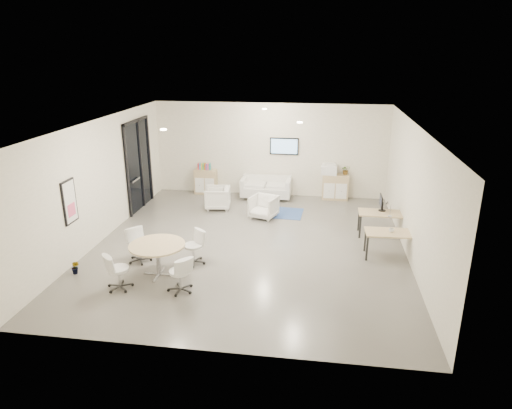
{
  "coord_description": "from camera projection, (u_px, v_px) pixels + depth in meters",
  "views": [
    {
      "loc": [
        1.76,
        -10.9,
        4.92
      ],
      "look_at": [
        0.12,
        0.4,
        1.0
      ],
      "focal_mm": 32.0,
      "sensor_mm": 36.0,
      "label": 1
    }
  ],
  "objects": [
    {
      "name": "desk_rear",
      "position": [
        382.0,
        215.0,
        12.48
      ],
      "size": [
        1.3,
        0.66,
        0.67
      ],
      "rotation": [
        0.0,
        0.0,
        -0.01
      ],
      "color": "tan",
      "rests_on": "room_shell"
    },
    {
      "name": "monitor",
      "position": [
        381.0,
        203.0,
        12.52
      ],
      "size": [
        0.2,
        0.5,
        0.44
      ],
      "color": "black",
      "rests_on": "desk_rear"
    },
    {
      "name": "sideboard_left",
      "position": [
        206.0,
        182.0,
        16.2
      ],
      "size": [
        0.77,
        0.4,
        0.87
      ],
      "color": "tan",
      "rests_on": "room_shell"
    },
    {
      "name": "books",
      "position": [
        204.0,
        167.0,
        16.03
      ],
      "size": [
        0.45,
        0.14,
        0.22
      ],
      "color": "red",
      "rests_on": "sideboard_left"
    },
    {
      "name": "loveseat",
      "position": [
        266.0,
        188.0,
        15.74
      ],
      "size": [
        1.7,
        0.87,
        0.63
      ],
      "rotation": [
        0.0,
        0.0,
        -0.01
      ],
      "color": "white",
      "rests_on": "room_shell"
    },
    {
      "name": "meeting_chairs",
      "position": [
        158.0,
        259.0,
        10.32
      ],
      "size": [
        2.23,
        2.23,
        0.82
      ],
      "color": "white",
      "rests_on": "room_shell"
    },
    {
      "name": "printer",
      "position": [
        330.0,
        169.0,
        15.41
      ],
      "size": [
        0.56,
        0.48,
        0.37
      ],
      "rotation": [
        0.0,
        0.0,
        -0.09
      ],
      "color": "white",
      "rests_on": "sideboard_right"
    },
    {
      "name": "armchair_left",
      "position": [
        217.0,
        197.0,
        14.68
      ],
      "size": [
        0.8,
        0.85,
        0.78
      ],
      "primitive_type": "imported",
      "rotation": [
        0.0,
        0.0,
        -1.44
      ],
      "color": "white",
      "rests_on": "room_shell"
    },
    {
      "name": "armchair_right",
      "position": [
        264.0,
        206.0,
        13.88
      ],
      "size": [
        0.91,
        0.88,
        0.76
      ],
      "primitive_type": "imported",
      "rotation": [
        0.0,
        0.0,
        -0.31
      ],
      "color": "white",
      "rests_on": "room_shell"
    },
    {
      "name": "ceiling_spots",
      "position": [
        246.0,
        119.0,
        11.81
      ],
      "size": [
        3.14,
        4.14,
        0.03
      ],
      "color": "#FFEAC6",
      "rests_on": "room_shell"
    },
    {
      "name": "artwork",
      "position": [
        70.0,
        202.0,
        10.58
      ],
      "size": [
        0.05,
        0.54,
        1.04
      ],
      "color": "black",
      "rests_on": "room_shell"
    },
    {
      "name": "round_table",
      "position": [
        157.0,
        248.0,
        10.23
      ],
      "size": [
        1.26,
        1.26,
        0.76
      ],
      "color": "tan",
      "rests_on": "room_shell"
    },
    {
      "name": "plant_cabinet",
      "position": [
        346.0,
        171.0,
        15.37
      ],
      "size": [
        0.38,
        0.4,
        0.25
      ],
      "primitive_type": "imported",
      "rotation": [
        0.0,
        0.0,
        0.32
      ],
      "color": "#3F7F3F",
      "rests_on": "sideboard_right"
    },
    {
      "name": "glass_door",
      "position": [
        139.0,
        162.0,
        14.44
      ],
      "size": [
        0.09,
        1.9,
        2.85
      ],
      "color": "black",
      "rests_on": "room_shell"
    },
    {
      "name": "cup",
      "position": [
        392.0,
        230.0,
        11.12
      ],
      "size": [
        0.14,
        0.12,
        0.12
      ],
      "primitive_type": "imported",
      "rotation": [
        0.0,
        0.0,
        -0.3
      ],
      "color": "white",
      "rests_on": "desk_front"
    },
    {
      "name": "room_shell",
      "position": [
        249.0,
        187.0,
        11.52
      ],
      "size": [
        9.6,
        10.6,
        4.8
      ],
      "color": "#5B5853",
      "rests_on": "ground"
    },
    {
      "name": "blue_rug",
      "position": [
        277.0,
        212.0,
        14.41
      ],
      "size": [
        1.68,
        1.17,
        0.01
      ],
      "primitive_type": "cube",
      "rotation": [
        0.0,
        0.0,
        -0.06
      ],
      "color": "navy",
      "rests_on": "room_shell"
    },
    {
      "name": "plant_floor",
      "position": [
        76.0,
        271.0,
        10.48
      ],
      "size": [
        0.19,
        0.33,
        0.15
      ],
      "primitive_type": "imported",
      "rotation": [
        0.0,
        0.0,
        0.01
      ],
      "color": "#3F7F3F",
      "rests_on": "room_shell"
    },
    {
      "name": "sideboard_right",
      "position": [
        335.0,
        187.0,
        15.57
      ],
      "size": [
        0.88,
        0.43,
        0.88
      ],
      "color": "tan",
      "rests_on": "room_shell"
    },
    {
      "name": "wall_tv",
      "position": [
        284.0,
        146.0,
        15.58
      ],
      "size": [
        0.98,
        0.06,
        0.58
      ],
      "color": "black",
      "rests_on": "room_shell"
    },
    {
      "name": "desk_front",
      "position": [
        392.0,
        235.0,
        11.16
      ],
      "size": [
        1.3,
        0.69,
        0.67
      ],
      "rotation": [
        0.0,
        0.0,
        0.04
      ],
      "color": "tan",
      "rests_on": "room_shell"
    }
  ]
}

